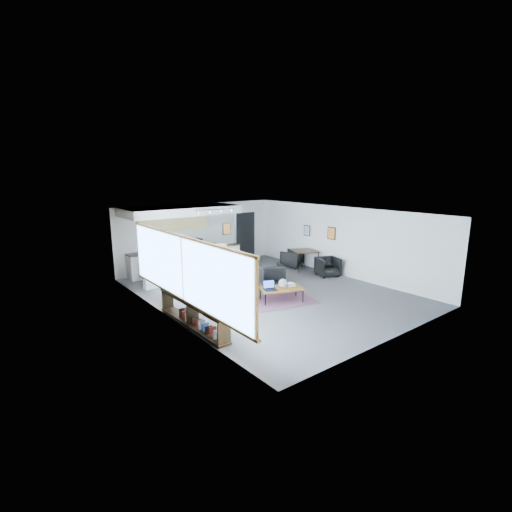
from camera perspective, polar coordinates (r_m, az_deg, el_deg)
room at (r=11.83m, az=1.93°, el=0.48°), size 7.02×9.02×2.62m
window at (r=9.20m, az=-11.19°, el=-2.24°), size 0.10×5.95×1.66m
console at (r=9.49m, az=-9.60°, el=-8.89°), size 0.35×3.00×0.80m
kitchenette at (r=14.24m, az=-11.45°, el=2.61°), size 4.20×1.96×2.60m
doorway at (r=16.69m, az=-1.72°, el=3.22°), size 1.10×0.12×2.15m
track_light at (r=13.07m, az=-6.27°, el=7.01°), size 1.60×0.07×0.15m
wall_art_lower at (r=14.47m, az=11.54°, el=3.45°), size 0.03×0.38×0.48m
wall_art_upper at (r=15.35m, az=7.86°, el=3.90°), size 0.03×0.34×0.44m
kilim_rug at (r=11.34m, az=3.89°, el=-6.86°), size 2.25×1.80×0.01m
coffee_table at (r=11.23m, az=3.92°, el=-5.04°), size 1.43×1.12×0.41m
laptop at (r=11.02m, az=2.10°, el=-4.77°), size 0.44×0.40×0.26m
ceramic_pot at (r=11.16m, az=4.18°, el=-4.24°), size 0.28×0.28×0.28m
book_stack at (r=11.42m, az=5.22°, el=-4.37°), size 0.30×0.25×0.09m
coaster at (r=11.18m, az=5.32°, el=-4.96°), size 0.12×0.12×0.01m
armchair_left at (r=11.28m, az=-3.00°, el=-4.85°), size 0.94×0.90×0.80m
armchair_right at (r=12.76m, az=2.30°, el=-2.74°), size 1.02×0.99×0.82m
floor_lamp at (r=12.57m, az=-5.38°, el=0.96°), size 0.55×0.55×1.45m
dining_table at (r=14.91m, az=7.47°, el=0.62°), size 1.22×1.22×0.79m
dining_chair_near at (r=14.18m, az=10.98°, el=-1.72°), size 0.82×0.80×0.67m
dining_chair_far at (r=15.33m, az=5.55°, el=-0.49°), size 0.83×0.81×0.67m
microwave at (r=15.04m, az=-9.42°, el=2.17°), size 0.57×0.36×0.36m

